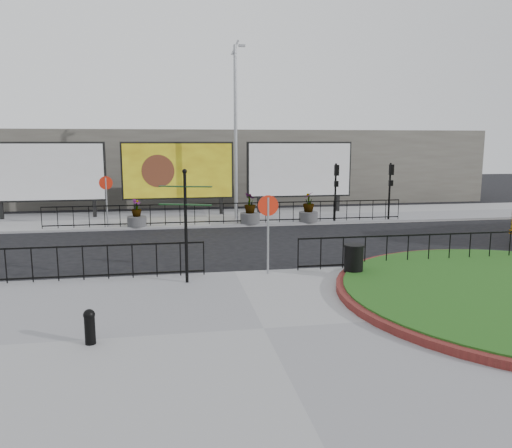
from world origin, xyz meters
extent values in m
plane|color=black|center=(0.00, 0.00, 0.00)|extent=(90.00, 90.00, 0.00)
cube|color=gray|center=(0.00, -5.00, 0.06)|extent=(30.00, 10.00, 0.12)
cube|color=gray|center=(0.00, 12.00, 0.06)|extent=(44.00, 6.00, 0.12)
cylinder|color=gray|center=(-5.00, 9.40, 1.32)|extent=(0.07, 0.07, 2.40)
cylinder|color=red|center=(-5.00, 9.40, 2.27)|extent=(0.64, 0.03, 0.64)
cylinder|color=white|center=(-5.00, 9.42, 2.27)|extent=(0.50, 0.03, 0.50)
cylinder|color=gray|center=(1.00, -0.40, 1.32)|extent=(0.07, 0.07, 2.40)
cylinder|color=red|center=(1.00, -0.40, 2.27)|extent=(0.64, 0.03, 0.64)
cylinder|color=white|center=(1.00, -0.38, 2.27)|extent=(0.50, 0.03, 0.50)
cube|color=black|center=(-10.90, 13.00, 0.62)|extent=(0.18, 0.18, 1.00)
cube|color=black|center=(-6.10, 13.00, 0.62)|extent=(0.18, 0.18, 1.00)
cube|color=black|center=(-8.50, 13.00, 2.62)|extent=(6.20, 0.25, 3.20)
cube|color=silver|center=(-8.50, 12.84, 2.62)|extent=(6.00, 0.06, 3.00)
cube|color=black|center=(-3.90, 13.00, 0.62)|extent=(0.18, 0.18, 1.00)
cube|color=black|center=(0.90, 13.00, 0.62)|extent=(0.18, 0.18, 1.00)
cube|color=black|center=(-1.50, 13.00, 2.62)|extent=(6.20, 0.25, 3.20)
cube|color=yellow|center=(-1.50, 12.84, 2.62)|extent=(6.00, 0.06, 3.00)
cube|color=black|center=(3.10, 13.00, 0.62)|extent=(0.18, 0.18, 1.00)
cube|color=black|center=(7.90, 13.00, 0.62)|extent=(0.18, 0.18, 1.00)
cube|color=black|center=(5.50, 13.00, 2.62)|extent=(6.20, 0.25, 3.20)
cube|color=silver|center=(5.50, 12.84, 2.62)|extent=(6.00, 0.06, 3.00)
cylinder|color=gray|center=(1.50, 11.00, 4.62)|extent=(0.18, 0.18, 9.00)
cylinder|color=gray|center=(1.50, 11.00, 8.97)|extent=(0.43, 0.10, 0.77)
cube|color=gray|center=(1.85, 11.00, 9.07)|extent=(0.35, 0.15, 0.12)
cylinder|color=black|center=(6.50, 9.40, 1.62)|extent=(0.10, 0.10, 3.00)
cube|color=black|center=(6.50, 9.28, 2.77)|extent=(0.22, 0.18, 0.55)
cube|color=black|center=(6.50, 9.28, 2.07)|extent=(0.20, 0.16, 0.30)
cylinder|color=black|center=(9.50, 9.40, 1.62)|extent=(0.10, 0.10, 3.00)
cube|color=black|center=(9.50, 9.28, 2.77)|extent=(0.22, 0.18, 0.55)
cube|color=black|center=(9.50, 9.28, 2.07)|extent=(0.20, 0.16, 0.30)
cube|color=#625F56|center=(0.00, 22.00, 2.50)|extent=(40.00, 10.00, 5.00)
cylinder|color=black|center=(-1.55, -1.00, 1.73)|extent=(0.09, 0.09, 3.21)
sphere|color=black|center=(-1.55, -1.00, 3.38)|extent=(0.14, 0.14, 0.14)
cube|color=#0E3314|center=(-1.92, -0.85, 2.95)|extent=(0.75, 0.42, 0.03)
cube|color=#0E3314|center=(-1.16, -1.10, 2.95)|extent=(0.76, 0.32, 0.03)
cube|color=#0E3314|center=(-1.93, -0.89, 2.43)|extent=(0.76, 0.35, 0.03)
cube|color=#0E3314|center=(-1.18, -1.15, 2.43)|extent=(0.75, 0.42, 0.03)
cylinder|color=black|center=(-3.66, -5.24, 0.42)|extent=(0.22, 0.22, 0.60)
sphere|color=black|center=(-3.66, -5.24, 0.74)|extent=(0.24, 0.24, 0.24)
cylinder|color=black|center=(3.47, -1.32, 0.60)|extent=(0.57, 0.57, 0.96)
cylinder|color=black|center=(3.47, -1.32, 1.11)|extent=(0.62, 0.62, 0.06)
cylinder|color=#4C4C4F|center=(-3.62, 9.40, 0.36)|extent=(0.94, 0.94, 0.49)
imported|color=#214913|center=(-3.62, 9.40, 1.04)|extent=(0.67, 0.67, 0.86)
cylinder|color=#4C4C4F|center=(2.00, 9.40, 0.38)|extent=(1.00, 1.00, 0.52)
imported|color=#214913|center=(2.00, 9.40, 1.15)|extent=(0.80, 0.80, 1.03)
cylinder|color=#4C4C4F|center=(5.07, 9.40, 0.37)|extent=(0.98, 0.98, 0.51)
imported|color=#214913|center=(5.07, 9.40, 1.15)|extent=(0.71, 0.71, 1.04)
camera|label=1|loc=(-1.96, -15.35, 4.20)|focal=35.00mm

